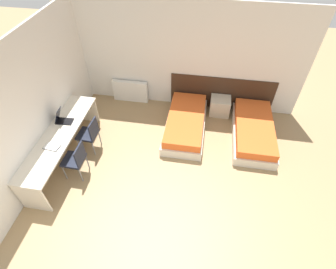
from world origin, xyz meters
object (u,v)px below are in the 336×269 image
object	(u,v)px
bed_near_window	(186,123)
chair_near_laptop	(89,133)
laptop	(62,119)
chair_near_notebook	(76,159)
nightstand	(220,106)
bed_near_door	(253,131)

from	to	relation	value
bed_near_window	chair_near_laptop	xyz separation A→B (m)	(-2.00, -0.97, 0.29)
bed_near_window	laptop	size ratio (longest dim) A/B	5.40
laptop	bed_near_window	bearing A→B (deg)	16.92
bed_near_window	chair_near_notebook	bearing A→B (deg)	-139.56
chair_near_laptop	laptop	bearing A→B (deg)	-178.85
bed_near_window	laptop	world-z (taller)	laptop
nightstand	chair_near_notebook	bearing A→B (deg)	-138.68
bed_near_window	laptop	bearing A→B (deg)	-159.29
chair_near_laptop	chair_near_notebook	distance (m)	0.73
bed_near_window	bed_near_door	distance (m)	1.60
bed_near_door	laptop	size ratio (longest dim) A/B	5.40
chair_near_laptop	nightstand	bearing A→B (deg)	34.48
bed_near_window	bed_near_door	world-z (taller)	same
bed_near_door	chair_near_laptop	size ratio (longest dim) A/B	2.31
chair_near_notebook	laptop	size ratio (longest dim) A/B	2.34
bed_near_window	chair_near_notebook	xyz separation A→B (m)	(-2.00, -1.70, 0.29)
bed_near_door	nightstand	xyz separation A→B (m)	(-0.80, 0.76, 0.03)
chair_near_notebook	laptop	bearing A→B (deg)	126.32
chair_near_laptop	chair_near_notebook	bearing A→B (deg)	-87.24
bed_near_door	laptop	world-z (taller)	laptop
nightstand	chair_near_notebook	world-z (taller)	chair_near_notebook
bed_near_window	bed_near_door	size ratio (longest dim) A/B	1.00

